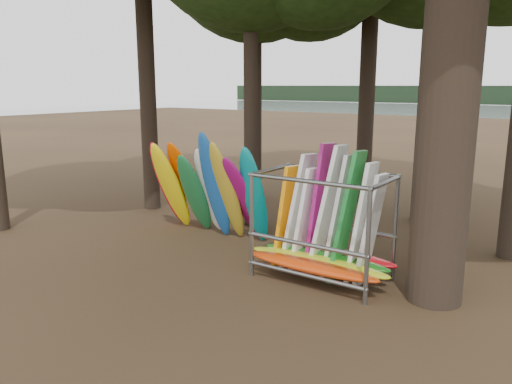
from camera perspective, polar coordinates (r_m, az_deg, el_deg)
The scene contains 3 objects.
ground at distance 11.99m, azimuth -4.76°, elevation -7.71°, with size 120.00×120.00×0.00m, color #47331E.
kayak_row at distance 13.57m, azimuth -5.75°, elevation 0.24°, with size 3.72×1.99×3.04m.
storage_rack at distance 10.66m, azimuth 7.66°, elevation -4.32°, with size 3.24×1.54×2.90m.
Camera 1 is at (7.20, -8.68, 4.05)m, focal length 35.00 mm.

